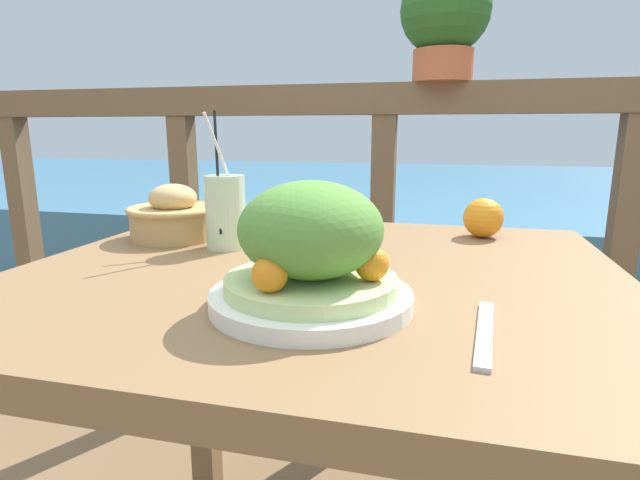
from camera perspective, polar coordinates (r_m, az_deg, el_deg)
The scene contains 9 objects.
patio_table at distance 0.82m, azimuth -0.15°, elevation -11.32°, with size 0.91×0.81×0.77m.
railing_fence at distance 1.57m, azimuth 7.19°, elevation 4.37°, with size 2.80×0.08×1.12m.
sea_backdrop at distance 4.11m, azimuth 11.23°, elevation 2.63°, with size 12.00×4.00×0.58m.
salad_plate at distance 0.59m, azimuth -1.02°, elevation -1.55°, with size 0.24×0.24×0.15m.
drink_glass at distance 0.90m, azimuth -10.75°, elevation 3.22°, with size 0.07×0.08×0.24m.
bread_basket at distance 1.01m, azimuth -16.34°, elevation 2.61°, with size 0.18×0.18×0.11m.
potted_plant at distance 1.58m, azimuth 14.11°, elevation 23.49°, with size 0.25×0.25×0.32m.
fork at distance 0.56m, azimuth 18.31°, elevation -9.94°, with size 0.03×0.18×0.00m.
orange_near_basket at distance 1.03m, azimuth 18.15°, elevation 2.42°, with size 0.08×0.08×0.08m.
Camera 1 is at (0.18, -0.73, 0.98)m, focal length 28.00 mm.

